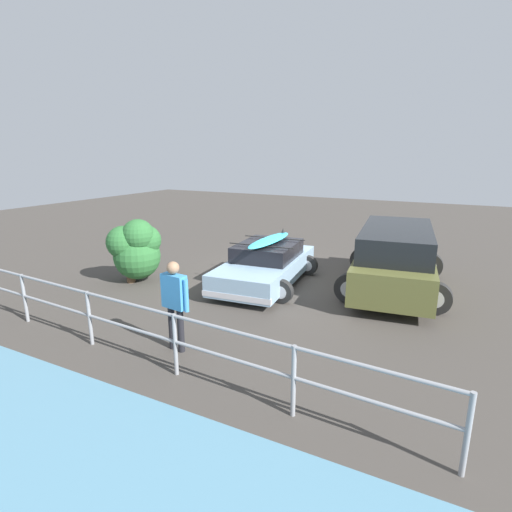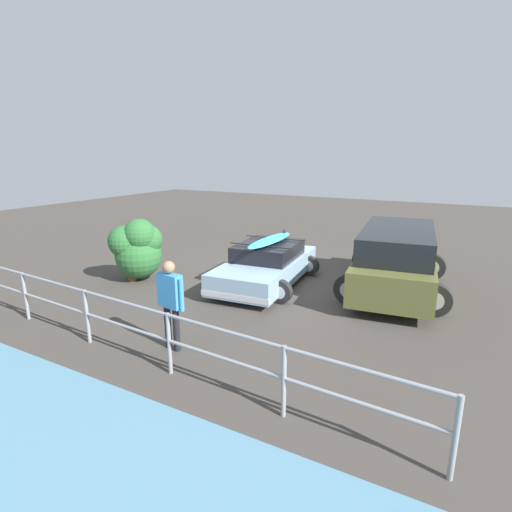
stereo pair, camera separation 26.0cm
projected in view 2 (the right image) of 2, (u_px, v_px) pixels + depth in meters
name	position (u px, v px, depth m)	size (l,w,h in m)	color
ground_plane	(279.00, 279.00, 11.89)	(44.00, 44.00, 0.02)	#423D38
sedan_car	(267.00, 264.00, 11.32)	(2.62, 4.30, 1.44)	#8CADC6
suv_car	(396.00, 258.00, 10.65)	(3.01, 5.18, 1.72)	brown
person_bystander	(170.00, 297.00, 7.37)	(0.67, 0.26, 1.74)	black
railing_fence	(124.00, 319.00, 7.15)	(10.86, 0.70, 1.09)	gray
bush_near_left	(137.00, 248.00, 11.46)	(1.35, 1.41, 1.84)	brown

